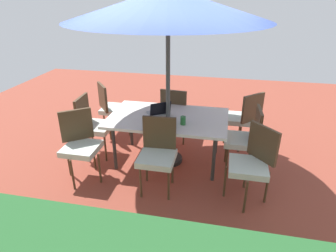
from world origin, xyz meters
TOP-DOWN VIEW (x-y plane):
  - ground_plane at (0.00, 0.00)m, footprint 10.00×10.00m
  - dining_table at (0.00, 0.00)m, footprint 1.74×1.07m
  - patio_umbrella at (0.00, 0.00)m, footprint 2.64×2.64m
  - chair_southeast at (1.17, -0.70)m, footprint 0.58×0.58m
  - chair_north at (-0.01, 0.69)m, footprint 0.46×0.47m
  - chair_east at (1.20, 0.04)m, footprint 0.47×0.46m
  - chair_south at (0.01, -0.69)m, footprint 0.47×0.48m
  - chair_southwest at (-1.14, -0.71)m, footprint 0.59×0.59m
  - chair_west at (-1.13, 0.03)m, footprint 0.47×0.46m
  - chair_northwest at (-1.19, 0.67)m, footprint 0.59×0.59m
  - chair_northeast at (1.09, 0.67)m, footprint 0.58×0.58m
  - laptop at (0.15, -0.07)m, footprint 0.40×0.38m
  - cup at (-0.26, 0.22)m, footprint 0.07×0.07m

SIDE VIEW (x-z plane):
  - ground_plane at x=0.00m, z-range -0.02..0.00m
  - chair_southeast at x=1.17m, z-range 0.06..1.04m
  - chair_north at x=-0.01m, z-range 0.06..1.04m
  - chair_east at x=1.20m, z-range 0.06..1.04m
  - chair_south at x=0.01m, z-range 0.06..1.04m
  - chair_southwest at x=-1.14m, z-range 0.06..1.04m
  - chair_west at x=-1.13m, z-range 0.06..1.04m
  - chair_northwest at x=-1.19m, z-range 0.06..1.04m
  - chair_northeast at x=1.09m, z-range 0.06..1.04m
  - dining_table at x=0.00m, z-range 0.32..1.07m
  - laptop at x=0.15m, z-range 0.69..0.91m
  - cup at x=-0.26m, z-range 0.75..0.87m
  - patio_umbrella at x=0.00m, z-range 1.03..3.51m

